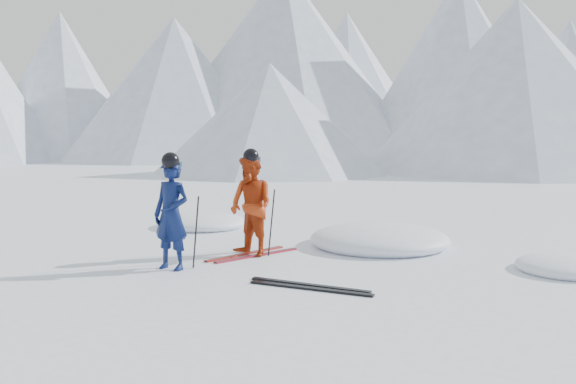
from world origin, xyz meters
The scene contains 12 objects.
ground centered at (0.00, 0.00, 0.00)m, with size 160.00×160.00×0.00m, color white.
skier_blue centered at (-2.96, -0.87, 0.81)m, with size 0.59×0.39×1.63m, color #0B1744.
skier_red centered at (-2.57, 0.59, 0.83)m, with size 0.80×0.63×1.66m, color #AF330E.
pole_blue_left centered at (-3.26, -0.72, 0.54)m, with size 0.02×0.02×1.08m, color black.
pole_blue_right centered at (-2.71, -0.62, 0.54)m, with size 0.02×0.02×1.08m, color black.
pole_red_left centered at (-2.87, 0.84, 0.55)m, with size 0.02×0.02×1.10m, color black.
pole_red_right centered at (-2.27, 0.74, 0.55)m, with size 0.02×0.02×1.10m, color black.
ski_worn_left centered at (-2.69, 0.59, 0.01)m, with size 0.09×1.70×0.03m, color black.
ski_worn_right centered at (-2.45, 0.59, 0.01)m, with size 0.09×1.70×0.03m, color black.
ski_loose_a centered at (-0.73, -0.65, 0.01)m, with size 0.09×1.70×0.03m, color black.
ski_loose_b centered at (-0.63, -0.80, 0.01)m, with size 0.09×1.70×0.03m, color black.
snow_lumps centered at (-1.83, 2.47, 0.00)m, with size 8.96×2.49×0.55m.
Camera 1 is at (3.25, -7.44, 2.00)m, focal length 38.00 mm.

